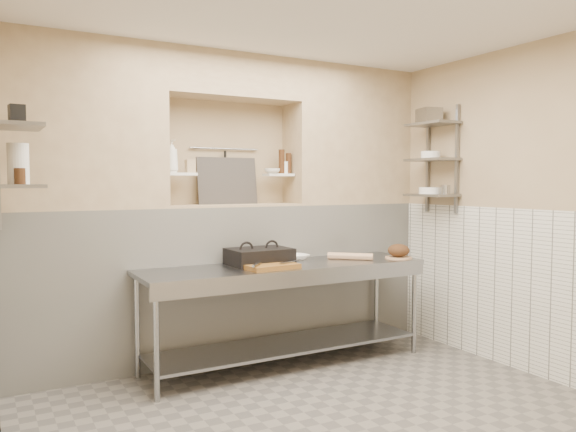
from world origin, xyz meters
TOP-DOWN VIEW (x-y plane):
  - floor at (0.00, 0.00)m, footprint 4.00×3.90m
  - wall_right at (2.05, 0.00)m, footprint 0.10×3.90m
  - wall_back at (0.00, 2.00)m, footprint 4.00×0.10m
  - backwall_lower at (0.00, 1.75)m, footprint 4.00×0.40m
  - alcove_sill at (0.00, 1.75)m, footprint 1.30×0.40m
  - backwall_pillar_left at (-1.33, 1.75)m, footprint 1.35×0.40m
  - backwall_pillar_right at (1.33, 1.75)m, footprint 1.35×0.40m
  - backwall_header at (0.00, 1.75)m, footprint 1.30×0.40m
  - wainscot_left at (-1.99, 0.00)m, footprint 0.02×3.90m
  - wainscot_right at (1.99, 0.00)m, footprint 0.02×3.90m
  - alcove_shelf_left at (-0.50, 1.75)m, footprint 0.28×0.16m
  - alcove_shelf_right at (0.50, 1.75)m, footprint 0.28×0.16m
  - utensil_rail at (0.00, 1.92)m, footprint 0.70×0.02m
  - hanging_steel at (0.00, 1.90)m, footprint 0.02×0.02m
  - splash_panel at (0.00, 1.85)m, footprint 0.60×0.08m
  - wall_shelf_left_lower at (-1.84, 1.05)m, footprint 0.30×0.50m
  - wall_shelf_left_upper at (-1.84, 1.05)m, footprint 0.30×0.50m
  - shelf_rail_right_a at (1.98, 1.25)m, footprint 0.03×0.03m
  - shelf_rail_right_b at (1.98, 0.85)m, footprint 0.03×0.03m
  - wall_shelf_right_lower at (1.84, 1.05)m, footprint 0.30×0.50m
  - wall_shelf_right_mid at (1.84, 1.05)m, footprint 0.30×0.50m
  - wall_shelf_right_upper at (1.84, 1.05)m, footprint 0.30×0.50m
  - prep_table at (0.27, 1.18)m, footprint 2.60×0.70m
  - panini_press at (0.07, 1.30)m, footprint 0.54×0.40m
  - cutting_board at (0.05, 1.07)m, footprint 0.47×0.35m
  - knife_blade at (0.25, 1.05)m, footprint 0.27×0.15m
  - tongs at (-0.10, 1.00)m, footprint 0.17×0.20m
  - mixing_bowl at (0.51, 1.40)m, footprint 0.25×0.25m
  - rolling_pin at (0.96, 1.18)m, footprint 0.35×0.34m
  - bread_board at (1.42, 1.03)m, footprint 0.26×0.26m
  - bread_loaf at (1.42, 1.03)m, footprint 0.21×0.21m
  - bottle_soap at (-0.58, 1.73)m, footprint 0.14×0.14m
  - jar_alcove at (-0.40, 1.75)m, footprint 0.08×0.08m
  - bowl_alcove at (0.41, 1.71)m, footprint 0.16×0.16m
  - condiment_a at (0.61, 1.74)m, footprint 0.05×0.05m
  - condiment_b at (0.53, 1.75)m, footprint 0.06×0.06m
  - condiment_c at (0.58, 1.76)m, footprint 0.07×0.07m
  - jug_left at (-1.84, 1.12)m, footprint 0.14×0.14m
  - jar_left at (-1.84, 0.99)m, footprint 0.07×0.07m
  - box_left_upper at (-1.84, 1.12)m, footprint 0.11×0.11m
  - bowl_right at (1.84, 1.07)m, footprint 0.22×0.22m
  - canister_right at (1.84, 0.86)m, footprint 0.09×0.09m
  - bowl_right_mid at (1.84, 1.07)m, footprint 0.19×0.19m
  - basket_right at (1.84, 1.10)m, footprint 0.23×0.26m

SIDE VIEW (x-z plane):
  - floor at x=0.00m, z-range -0.10..0.00m
  - prep_table at x=0.27m, z-range 0.19..1.09m
  - backwall_lower at x=0.00m, z-range 0.00..1.40m
  - wainscot_left at x=-1.99m, z-range 0.00..1.40m
  - wainscot_right at x=1.99m, z-range 0.00..1.40m
  - bread_board at x=1.42m, z-range 0.90..0.91m
  - cutting_board at x=0.05m, z-range 0.90..0.94m
  - mixing_bowl at x=0.51m, z-range 0.90..0.95m
  - rolling_pin at x=0.96m, z-range 0.90..0.96m
  - knife_blade at x=0.25m, z-range 0.95..0.95m
  - tongs at x=-0.10m, z-range 0.95..0.97m
  - panini_press at x=0.07m, z-range 0.90..1.05m
  - bread_loaf at x=1.42m, z-range 0.91..1.04m
  - wall_right at x=2.05m, z-range 0.00..2.80m
  - wall_back at x=0.00m, z-range 0.00..2.80m
  - alcove_sill at x=0.00m, z-range 1.40..1.42m
  - wall_shelf_right_lower at x=1.84m, z-range 1.49..1.51m
  - bowl_right at x=1.84m, z-range 1.51..1.58m
  - canister_right at x=1.84m, z-range 1.51..1.60m
  - wall_shelf_left_lower at x=-1.84m, z-range 1.59..1.61m
  - splash_panel at x=0.00m, z-range 1.42..1.86m
  - jar_left at x=-1.84m, z-range 1.61..1.72m
  - alcove_shelf_left at x=-0.50m, z-range 1.69..1.71m
  - alcove_shelf_right at x=0.50m, z-range 1.69..1.71m
  - bowl_alcove at x=0.41m, z-range 1.71..1.76m
  - jug_left at x=-1.84m, z-range 1.61..1.89m
  - jar_alcove at x=-0.40m, z-range 1.71..1.83m
  - condiment_c at x=0.58m, z-range 1.71..1.83m
  - hanging_steel at x=0.00m, z-range 1.63..1.93m
  - condiment_a at x=0.61m, z-range 1.71..1.91m
  - condiment_b at x=0.53m, z-range 1.71..1.95m
  - shelf_rail_right_a at x=1.98m, z-range 1.33..2.38m
  - shelf_rail_right_b at x=1.98m, z-range 1.33..2.38m
  - wall_shelf_right_mid at x=1.84m, z-range 1.84..1.86m
  - bottle_soap at x=-0.58m, z-range 1.71..2.00m
  - bowl_right_mid at x=1.84m, z-range 1.86..1.93m
  - utensil_rail at x=0.00m, z-range 1.94..1.96m
  - wall_shelf_left_upper at x=-1.84m, z-range 1.99..2.01m
  - box_left_upper at x=-1.84m, z-range 2.01..2.15m
  - backwall_pillar_left at x=-1.33m, z-range 1.40..2.80m
  - backwall_pillar_right at x=1.33m, z-range 1.40..2.80m
  - wall_shelf_right_upper at x=1.84m, z-range 2.19..2.21m
  - basket_right at x=1.84m, z-range 2.21..2.36m
  - backwall_header at x=0.00m, z-range 2.40..2.80m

